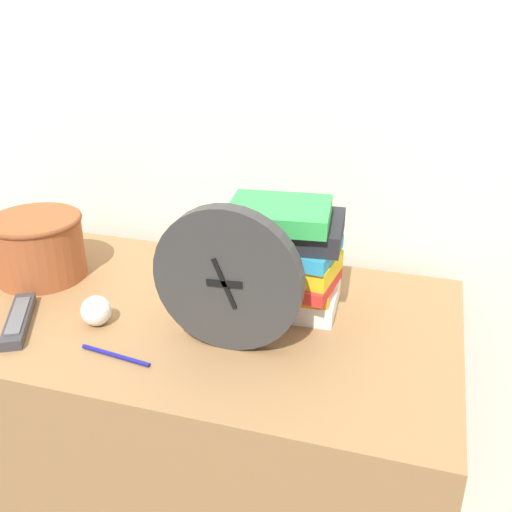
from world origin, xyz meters
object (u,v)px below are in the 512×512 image
basket (38,245)px  crumpled_paper_ball (96,311)px  desk_clock (227,280)px  book_stack (280,257)px  tv_remote (19,320)px  pen (116,355)px

basket → crumpled_paper_ball: basket is taller
desk_clock → book_stack: size_ratio=1.04×
tv_remote → crumpled_paper_ball: bearing=18.2°
basket → tv_remote: 0.22m
book_stack → pen: bearing=-132.2°
pen → book_stack: bearing=47.8°
basket → book_stack: bearing=1.9°
pen → basket: bearing=142.8°
basket → pen: size_ratio=1.43×
book_stack → tv_remote: size_ratio=1.42×
desk_clock → basket: desk_clock is taller
desk_clock → crumpled_paper_ball: size_ratio=4.61×
book_stack → basket: size_ratio=1.28×
desk_clock → tv_remote: desk_clock is taller
desk_clock → basket: 0.51m
desk_clock → basket: bearing=163.8°
book_stack → tv_remote: bearing=-155.5°
desk_clock → crumpled_paper_ball: desk_clock is taller
desk_clock → pen: 0.24m
desk_clock → pen: desk_clock is taller
desk_clock → basket: (-0.49, 0.14, -0.06)m
crumpled_paper_ball → desk_clock: bearing=0.8°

